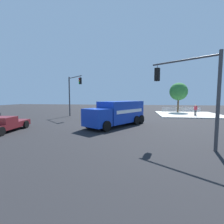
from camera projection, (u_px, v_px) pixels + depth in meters
The scene contains 9 objects.
ground_plane at pixel (107, 125), 18.72m from camera, with size 100.00×100.00×0.00m, color black.
sidewalk_corner_near at pixel (188, 114), 29.22m from camera, with size 10.65×10.65×0.14m, color beige.
delivery_truck at pixel (117, 113), 17.98m from camera, with size 6.24×7.85×2.69m.
traffic_light_primary at pixel (73, 90), 25.90m from camera, with size 3.31×3.16×6.49m.
traffic_light_secondary at pixel (193, 86), 10.22m from camera, with size 3.57×2.76×5.79m.
pickup_maroon at pixel (4, 124), 14.87m from camera, with size 2.62×5.35×1.38m.
pedestrian_near_corner at pixel (196, 109), 27.04m from camera, with size 0.45×0.37×1.79m.
picket_fence_run at pixel (181, 109), 34.17m from camera, with size 7.66×0.05×0.95m.
shade_tree_near at pixel (179, 92), 32.91m from camera, with size 3.54×3.54×5.93m.
Camera 1 is at (-3.40, 18.21, 3.15)m, focal length 26.08 mm.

